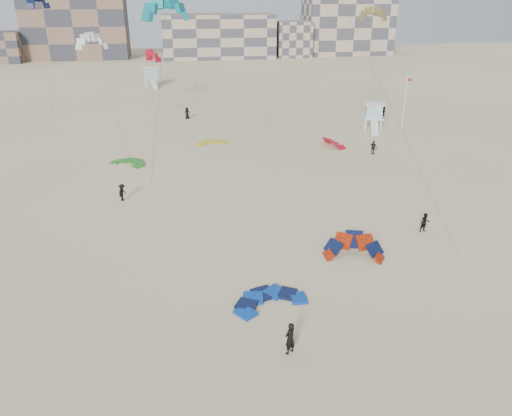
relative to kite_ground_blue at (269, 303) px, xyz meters
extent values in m
plane|color=beige|center=(-0.99, -1.43, 0.00)|extent=(320.00, 320.00, 0.00)
imported|color=black|center=(0.20, -4.74, 0.94)|extent=(0.82, 0.76, 1.88)
imported|color=black|center=(14.09, 7.79, 0.80)|extent=(0.85, 0.71, 1.60)
imported|color=black|center=(-10.19, 18.40, 0.80)|extent=(0.97, 1.19, 1.60)
imported|color=black|center=(17.89, 28.36, 0.82)|extent=(0.94, 0.99, 1.65)
imported|color=black|center=(-3.12, 50.15, 0.87)|extent=(0.96, 0.75, 1.74)
imported|color=black|center=(27.02, 47.21, 0.91)|extent=(0.90, 1.77, 1.82)
cylinder|color=#3F3F3F|center=(-6.38, 18.78, 8.62)|extent=(2.46, 2.06, 15.25)
cylinder|color=#3F3F3F|center=(11.53, 13.75, 11.00)|extent=(4.52, 22.99, 20.01)
cylinder|color=#3F3F3F|center=(-12.04, 32.84, 6.61)|extent=(3.86, 9.47, 11.23)
cylinder|color=#3F3F3F|center=(-1.19, 42.28, 12.93)|extent=(2.71, 5.75, 23.88)
cylinder|color=#3F3F3F|center=(18.63, 32.09, 8.01)|extent=(2.46, 9.90, 14.04)
cylinder|color=#3F3F3F|center=(27.15, 50.65, 11.46)|extent=(2.90, 3.60, 20.93)
cylinder|color=#3F3F3F|center=(-21.38, 46.41, 8.66)|extent=(2.21, 10.94, 15.33)
cylinder|color=#3F3F3F|center=(7.74, 55.79, 10.86)|extent=(3.27, 3.53, 19.73)
cylinder|color=#3F3F3F|center=(-8.06, 58.85, 4.50)|extent=(0.34, 3.86, 7.01)
cube|color=white|center=(22.06, 39.15, 1.71)|extent=(3.14, 3.14, 0.13)
cube|color=#9AC9D2|center=(22.06, 39.15, 2.68)|extent=(2.58, 2.58, 1.82)
cube|color=white|center=(22.06, 39.15, 3.67)|extent=(3.26, 3.26, 0.15)
cube|color=white|center=(22.06, 36.68, 0.82)|extent=(1.57, 2.74, 1.51)
cube|color=white|center=(-9.27, 79.63, 1.78)|extent=(3.24, 3.24, 0.13)
cube|color=#9AC9D2|center=(-9.27, 79.63, 2.80)|extent=(2.66, 2.66, 1.90)
cube|color=white|center=(-9.27, 79.63, 3.83)|extent=(3.36, 3.36, 0.15)
cube|color=white|center=(-9.27, 77.06, 0.86)|extent=(1.59, 2.85, 1.58)
cylinder|color=white|center=(25.12, 36.48, 3.83)|extent=(0.10, 0.10, 7.67)
cube|color=#AD171A|center=(25.41, 36.48, 7.19)|extent=(0.58, 0.02, 0.38)
cube|color=brown|center=(-30.99, 132.57, 9.00)|extent=(28.00, 14.00, 18.00)
cube|color=tan|center=(9.01, 128.57, 6.00)|extent=(32.00, 16.00, 12.00)
cube|color=tan|center=(49.01, 130.57, 8.00)|extent=(26.00, 14.00, 16.00)
cube|color=brown|center=(-50.99, 126.57, 4.00)|extent=(12.00, 10.00, 8.00)
cube|color=tan|center=(31.01, 126.57, 5.00)|extent=(10.00, 10.00, 10.00)
camera|label=1|loc=(-5.01, -25.41, 17.55)|focal=35.00mm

